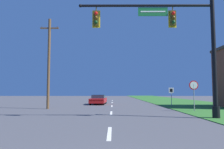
% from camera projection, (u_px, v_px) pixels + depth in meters
% --- Properties ---
extents(grass_verge_right, '(10.00, 110.00, 0.04)m').
position_uv_depth(grass_verge_right, '(183.00, 102.00, 32.42)').
color(grass_verge_right, '#2D6626').
rests_on(grass_verge_right, ground).
extents(road_center_line, '(0.16, 34.80, 0.01)m').
position_uv_depth(road_center_line, '(112.00, 106.00, 24.50)').
color(road_center_line, silver).
rests_on(road_center_line, ground).
extents(signal_mast, '(8.64, 0.47, 7.89)m').
position_uv_depth(signal_mast, '(181.00, 41.00, 13.57)').
color(signal_mast, black).
rests_on(signal_mast, grass_verge_right).
extents(car_ahead, '(2.05, 4.64, 1.19)m').
position_uv_depth(car_ahead, '(98.00, 100.00, 28.06)').
color(car_ahead, black).
rests_on(car_ahead, ground).
extents(stop_sign, '(0.76, 0.07, 2.50)m').
position_uv_depth(stop_sign, '(194.00, 89.00, 18.10)').
color(stop_sign, gray).
rests_on(stop_sign, grass_verge_right).
extents(route_sign_post, '(0.55, 0.06, 2.03)m').
position_uv_depth(route_sign_post, '(171.00, 93.00, 24.23)').
color(route_sign_post, gray).
rests_on(route_sign_post, grass_verge_right).
extents(utility_pole_near, '(1.80, 0.26, 8.67)m').
position_uv_depth(utility_pole_near, '(49.00, 62.00, 20.89)').
color(utility_pole_near, brown).
rests_on(utility_pole_near, ground).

